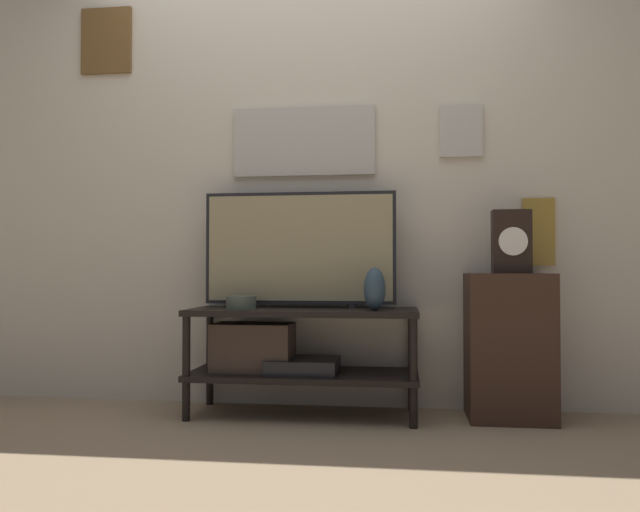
% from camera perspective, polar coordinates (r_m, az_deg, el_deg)
% --- Properties ---
extents(ground_plane, '(12.00, 12.00, 0.00)m').
position_cam_1_polar(ground_plane, '(3.06, -2.34, -15.45)').
color(ground_plane, '#997F60').
extents(wall_back, '(6.40, 0.08, 2.70)m').
position_cam_1_polar(wall_back, '(3.55, -0.85, 8.48)').
color(wall_back, beige).
rests_on(wall_back, ground_plane).
extents(media_console, '(1.18, 0.45, 0.55)m').
position_cam_1_polar(media_console, '(3.27, -3.25, -8.40)').
color(media_console, black).
rests_on(media_console, ground_plane).
extents(television, '(1.03, 0.05, 0.62)m').
position_cam_1_polar(television, '(3.33, -1.87, 0.72)').
color(television, black).
rests_on(television, media_console).
extents(vase_wide_bowl, '(0.15, 0.15, 0.07)m').
position_cam_1_polar(vase_wide_bowl, '(3.25, -7.22, -4.24)').
color(vase_wide_bowl, '#4C5647').
rests_on(vase_wide_bowl, media_console).
extents(vase_urn_stoneware, '(0.11, 0.13, 0.21)m').
position_cam_1_polar(vase_urn_stoneware, '(3.11, 5.01, -3.02)').
color(vase_urn_stoneware, '#2D4251').
rests_on(vase_urn_stoneware, media_console).
extents(side_table, '(0.42, 0.35, 0.73)m').
position_cam_1_polar(side_table, '(3.31, 16.89, -7.89)').
color(side_table, '#382319').
rests_on(side_table, ground_plane).
extents(mantel_clock, '(0.19, 0.11, 0.32)m').
position_cam_1_polar(mantel_clock, '(3.27, 17.09, 1.26)').
color(mantel_clock, black).
rests_on(mantel_clock, side_table).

